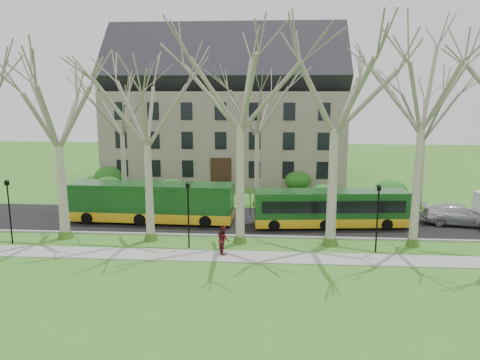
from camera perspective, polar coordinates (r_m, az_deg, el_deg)
name	(u,v)px	position (r m, az deg, el deg)	size (l,w,h in m)	color
ground	(281,245)	(31.57, 4.98, -7.88)	(120.00, 120.00, 0.00)	#3B7922
sidewalk	(281,258)	(29.20, 5.06, -9.41)	(70.00, 2.00, 0.06)	gray
road	(280,222)	(36.81, 4.86, -5.08)	(80.00, 8.00, 0.06)	black
curb	(280,237)	(32.97, 4.95, -6.93)	(80.00, 0.25, 0.14)	#A5A39E
building	(226,108)	(54.19, -1.68, 8.73)	(26.50, 12.20, 16.00)	gray
tree_row_verge	(282,140)	(30.35, 5.19, 4.91)	(49.00, 7.00, 14.00)	gray
tree_row_far	(265,138)	(41.10, 3.03, 5.12)	(33.00, 7.00, 12.00)	gray
lamp_row	(282,211)	(29.87, 5.09, -3.83)	(36.22, 0.22, 4.30)	black
hedges	(230,187)	(45.01, -1.21, -0.80)	(30.60, 8.60, 2.00)	#1F651C
bus_lead	(152,202)	(36.84, -10.67, -2.65)	(12.53, 2.61, 3.13)	#134518
bus_follow	(330,208)	(35.62, 10.94, -3.38)	(11.31, 2.36, 2.83)	#134518
sedan	(459,215)	(39.33, 25.10, -3.85)	(2.14, 5.25, 1.52)	#B8B8BD
pedestrian_b	(223,239)	(29.46, -2.05, -7.26)	(0.88, 0.68, 1.81)	#53131A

